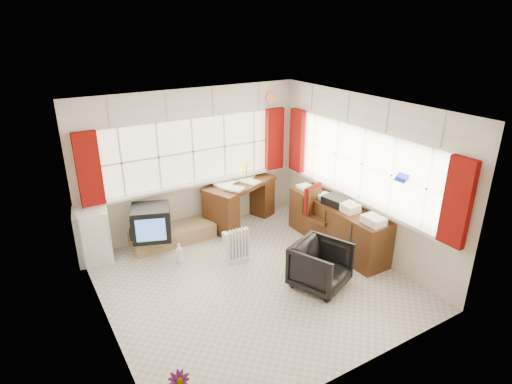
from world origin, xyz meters
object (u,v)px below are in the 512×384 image
at_px(crt_tv, 151,223).
at_px(mini_fridge, 93,235).
at_px(office_chair, 320,266).
at_px(desk, 240,200).
at_px(radiator, 237,249).
at_px(desk_lamp, 247,167).
at_px(task_chair, 316,213).
at_px(credenza, 337,224).
at_px(tv_bench, 173,235).

relative_size(crt_tv, mini_fridge, 0.86).
bearing_deg(office_chair, crt_tv, 105.58).
distance_m(desk, radiator, 1.42).
xyz_separation_m(desk_lamp, office_chair, (-0.15, -2.32, -0.75)).
bearing_deg(task_chair, office_chair, -125.61).
xyz_separation_m(desk, office_chair, (-0.03, -2.38, -0.11)).
height_order(credenza, tv_bench, credenza).
relative_size(desk_lamp, tv_bench, 0.30).
bearing_deg(tv_bench, task_chair, -30.77).
xyz_separation_m(desk, radiator, (-0.72, -1.20, -0.22)).
bearing_deg(office_chair, radiator, 97.56).
xyz_separation_m(desk_lamp, crt_tv, (-1.85, -0.15, -0.56)).
bearing_deg(radiator, office_chair, -59.85).
distance_m(radiator, tv_bench, 1.29).
bearing_deg(radiator, mini_fridge, 147.39).
bearing_deg(task_chair, crt_tv, 155.91).
distance_m(task_chair, tv_bench, 2.45).
distance_m(tv_bench, crt_tv, 0.57).
height_order(desk, office_chair, desk).
distance_m(radiator, mini_fridge, 2.24).
distance_m(desk_lamp, tv_bench, 1.74).
xyz_separation_m(desk_lamp, credenza, (0.82, -1.54, -0.69)).
height_order(task_chair, radiator, task_chair).
distance_m(desk, credenza, 1.85).
bearing_deg(credenza, desk, 120.24).
bearing_deg(office_chair, tv_bench, 97.15).
height_order(task_chair, crt_tv, task_chair).
distance_m(desk_lamp, crt_tv, 1.94).
bearing_deg(office_chair, desk_lamp, 63.82).
bearing_deg(mini_fridge, credenza, -24.39).
relative_size(office_chair, tv_bench, 0.52).
bearing_deg(desk, tv_bench, -176.60).
relative_size(task_chair, office_chair, 1.38).
xyz_separation_m(desk, credenza, (0.93, -1.60, -0.05)).
xyz_separation_m(desk_lamp, radiator, (-0.83, -1.14, -0.86)).
relative_size(tv_bench, mini_fridge, 1.64).
relative_size(desk, office_chair, 2.10).
bearing_deg(mini_fridge, office_chair, -42.86).
height_order(desk_lamp, office_chair, desk_lamp).
height_order(tv_bench, crt_tv, crt_tv).
distance_m(desk, desk_lamp, 0.66).
bearing_deg(radiator, desk_lamp, 54.08).
distance_m(task_chair, radiator, 1.48).
xyz_separation_m(office_chair, crt_tv, (-1.70, 2.16, 0.19)).
bearing_deg(office_chair, task_chair, 31.80).
bearing_deg(credenza, tv_bench, 146.30).
height_order(desk_lamp, mini_fridge, desk_lamp).
distance_m(desk, office_chair, 2.38).
bearing_deg(credenza, mini_fridge, 155.61).
height_order(desk, credenza, credenza).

